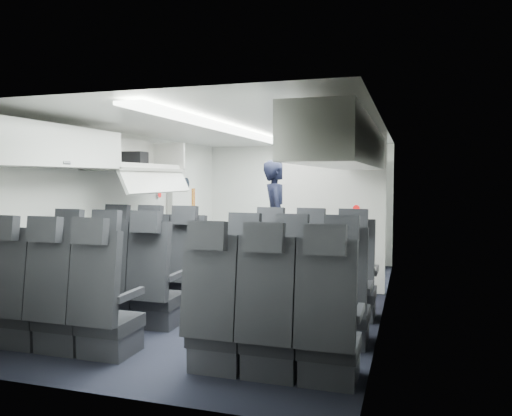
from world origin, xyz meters
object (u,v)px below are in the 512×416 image
Objects in this scene: seat_row_rear at (159,316)px; flight_attendant at (276,218)px; boarding_door at (183,214)px; carry_on_bag at (132,160)px; seat_row_mid at (202,292)px; galley_unit at (348,213)px; seat_row_front at (232,276)px.

flight_attendant is (-0.04, 3.96, 0.51)m from seat_row_rear.
seat_row_rear is 1.79× the size of boarding_door.
carry_on_bag is at bearing 125.96° from seat_row_rear.
carry_on_bag is (-1.40, -1.97, 0.87)m from flight_attendant.
seat_row_mid is at bearing -42.01° from carry_on_bag.
boarding_door is 5.17× the size of carry_on_bag.
boarding_door is at bearing 118.77° from seat_row_mid.
boarding_door reaches higher than seat_row_rear.
seat_row_mid is at bearing -102.88° from galley_unit.
seat_row_rear is 4.25m from boarding_door.
galley_unit is 1.04× the size of flight_attendant.
galley_unit is at bearing 73.72° from seat_row_front.
seat_row_mid is 1.79× the size of boarding_door.
galley_unit is 1.48m from flight_attendant.
carry_on_bag reaches higher than seat_row_mid.
boarding_door is at bearing -155.72° from galley_unit.
galley_unit is 1.02× the size of boarding_door.
galley_unit is (0.95, 4.15, 0.55)m from seat_row_mid.
seat_row_rear is at bearing -67.13° from boarding_door.
carry_on_bag reaches higher than seat_row_front.
carry_on_bag is at bearing 142.93° from seat_row_mid.
galley_unit is (0.95, 5.05, 0.55)m from seat_row_rear.
flight_attendant is (-0.99, -1.09, -0.03)m from galley_unit.
boarding_door is at bearing 90.93° from carry_on_bag.
seat_row_rear is at bearing -90.00° from seat_row_front.
carry_on_bag is (-1.44, 0.19, 1.38)m from seat_row_front.
flight_attendant is 5.09× the size of carry_on_bag.
boarding_door is 1.01× the size of flight_attendant.
carry_on_bag is (-1.44, 1.99, 1.38)m from seat_row_rear.
seat_row_rear is 3.99m from flight_attendant.
seat_row_mid is 0.90m from seat_row_rear.
flight_attendant is at bearing 91.13° from seat_row_front.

